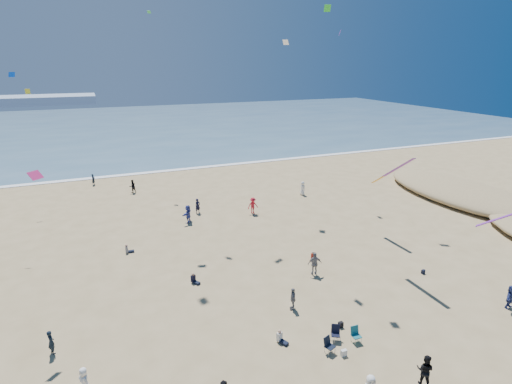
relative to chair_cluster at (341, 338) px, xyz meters
name	(u,v)px	position (x,y,z in m)	size (l,w,h in m)	color
ground	(278,370)	(-4.39, -0.44, -0.50)	(220.00, 220.00, 0.00)	tan
ocean	(124,126)	(-4.39, 94.56, -0.47)	(220.00, 100.00, 0.06)	#476B84
surf_line	(153,172)	(-4.39, 44.56, -0.46)	(220.00, 1.20, 0.08)	white
standing_flyers	(256,247)	(-0.30, 12.61, 0.39)	(30.15, 46.16, 1.93)	white
seated_group	(249,292)	(-3.20, 6.88, -0.08)	(15.56, 24.05, 0.84)	silver
chair_cluster	(341,338)	(0.00, 0.00, 0.00)	(2.70, 1.60, 1.00)	black
white_tote	(344,353)	(-0.34, -0.85, -0.30)	(0.35, 0.20, 0.40)	silver
black_backpack	(341,325)	(0.99, 1.45, -0.31)	(0.30, 0.22, 0.38)	black
navy_bag	(423,272)	(11.03, 4.71, -0.33)	(0.28, 0.18, 0.34)	black
kites_aloft	(300,90)	(3.53, 12.64, 13.60)	(39.81, 45.31, 30.47)	#FD66D6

